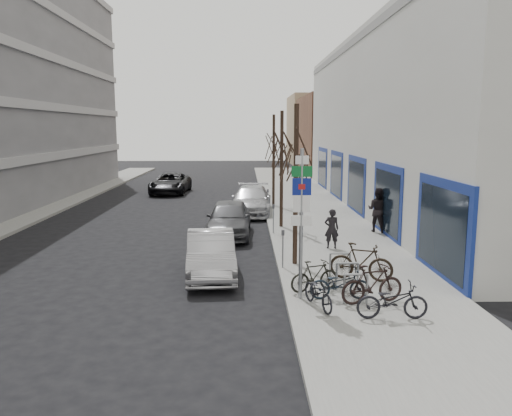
{
  "coord_description": "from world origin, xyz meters",
  "views": [
    {
      "loc": [
        0.92,
        -12.98,
        4.72
      ],
      "look_at": [
        1.29,
        3.94,
        2.0
      ],
      "focal_mm": 35.0,
      "sensor_mm": 36.0,
      "label": 1
    }
  ],
  "objects_px": {
    "meter_front": "(283,245)",
    "parked_car_mid": "(229,218)",
    "bike_mid_curb": "(340,281)",
    "bike_rack": "(347,273)",
    "meter_back": "(268,198)",
    "tree_near": "(296,147)",
    "pedestrian_far": "(378,210)",
    "bike_far_inner": "(361,261)",
    "tree_mid": "(282,142)",
    "highway_sign_pole": "(301,214)",
    "lane_car": "(170,183)",
    "parked_car_back": "(251,200)",
    "pedestrian_near": "(332,229)",
    "parked_car_front": "(211,254)",
    "bike_near_left": "(318,290)",
    "tree_far": "(274,139)",
    "bike_mid_inner": "(315,275)",
    "bike_far_curb": "(392,298)",
    "meter_mid": "(273,216)",
    "bike_near_right": "(372,284)"
  },
  "relations": [
    {
      "from": "bike_far_inner",
      "to": "bike_mid_inner",
      "type": "bearing_deg",
      "value": 143.54
    },
    {
      "from": "parked_car_front",
      "to": "lane_car",
      "type": "xyz_separation_m",
      "value": [
        -4.34,
        20.67,
        0.03
      ]
    },
    {
      "from": "highway_sign_pole",
      "to": "bike_far_curb",
      "type": "bearing_deg",
      "value": -36.73
    },
    {
      "from": "tree_near",
      "to": "pedestrian_far",
      "type": "bearing_deg",
      "value": 50.98
    },
    {
      "from": "tree_near",
      "to": "meter_front",
      "type": "distance_m",
      "value": 3.26
    },
    {
      "from": "meter_front",
      "to": "bike_far_curb",
      "type": "bearing_deg",
      "value": -63.11
    },
    {
      "from": "tree_far",
      "to": "bike_mid_inner",
      "type": "relative_size",
      "value": 3.63
    },
    {
      "from": "bike_near_right",
      "to": "pedestrian_near",
      "type": "relative_size",
      "value": 1.16
    },
    {
      "from": "bike_near_right",
      "to": "tree_mid",
      "type": "bearing_deg",
      "value": -5.18
    },
    {
      "from": "meter_front",
      "to": "meter_back",
      "type": "relative_size",
      "value": 1.0
    },
    {
      "from": "meter_back",
      "to": "pedestrian_far",
      "type": "bearing_deg",
      "value": -48.9
    },
    {
      "from": "tree_mid",
      "to": "bike_near_left",
      "type": "bearing_deg",
      "value": -89.0
    },
    {
      "from": "bike_near_left",
      "to": "parked_car_front",
      "type": "relative_size",
      "value": 0.36
    },
    {
      "from": "meter_mid",
      "to": "pedestrian_far",
      "type": "relative_size",
      "value": 0.64
    },
    {
      "from": "bike_near_left",
      "to": "bike_rack",
      "type": "bearing_deg",
      "value": 35.27
    },
    {
      "from": "pedestrian_near",
      "to": "bike_far_curb",
      "type": "bearing_deg",
      "value": 94.36
    },
    {
      "from": "bike_near_left",
      "to": "bike_far_curb",
      "type": "xyz_separation_m",
      "value": [
        1.67,
        -0.8,
        0.05
      ]
    },
    {
      "from": "bike_far_inner",
      "to": "pedestrian_far",
      "type": "xyz_separation_m",
      "value": [
        2.38,
        7.12,
        0.41
      ]
    },
    {
      "from": "meter_back",
      "to": "parked_car_front",
      "type": "xyz_separation_m",
      "value": [
        -2.35,
        -11.34,
        -0.21
      ]
    },
    {
      "from": "bike_mid_curb",
      "to": "bike_far_curb",
      "type": "distance_m",
      "value": 1.74
    },
    {
      "from": "bike_near_left",
      "to": "pedestrian_far",
      "type": "xyz_separation_m",
      "value": [
        4.01,
        9.42,
        0.53
      ]
    },
    {
      "from": "meter_front",
      "to": "parked_car_mid",
      "type": "bearing_deg",
      "value": 109.17
    },
    {
      "from": "tree_near",
      "to": "bike_mid_inner",
      "type": "bearing_deg",
      "value": -84.75
    },
    {
      "from": "bike_far_inner",
      "to": "parked_car_front",
      "type": "height_order",
      "value": "parked_car_front"
    },
    {
      "from": "tree_near",
      "to": "pedestrian_far",
      "type": "height_order",
      "value": "tree_near"
    },
    {
      "from": "bike_near_right",
      "to": "bike_mid_curb",
      "type": "height_order",
      "value": "bike_near_right"
    },
    {
      "from": "meter_back",
      "to": "parked_car_front",
      "type": "height_order",
      "value": "meter_back"
    },
    {
      "from": "tree_mid",
      "to": "meter_back",
      "type": "bearing_deg",
      "value": 96.42
    },
    {
      "from": "tree_mid",
      "to": "meter_back",
      "type": "xyz_separation_m",
      "value": [
        -0.45,
        4.0,
        -3.19
      ]
    },
    {
      "from": "bike_far_inner",
      "to": "tree_mid",
      "type": "bearing_deg",
      "value": 32.73
    },
    {
      "from": "tree_far",
      "to": "meter_back",
      "type": "height_order",
      "value": "tree_far"
    },
    {
      "from": "parked_car_mid",
      "to": "pedestrian_far",
      "type": "bearing_deg",
      "value": 2.23
    },
    {
      "from": "bike_rack",
      "to": "pedestrian_far",
      "type": "xyz_separation_m",
      "value": [
        2.99,
        8.08,
        0.49
      ]
    },
    {
      "from": "highway_sign_pole",
      "to": "bike_rack",
      "type": "relative_size",
      "value": 1.86
    },
    {
      "from": "meter_front",
      "to": "tree_near",
      "type": "bearing_deg",
      "value": 48.01
    },
    {
      "from": "bike_near_right",
      "to": "parked_car_mid",
      "type": "height_order",
      "value": "parked_car_mid"
    },
    {
      "from": "meter_back",
      "to": "bike_far_inner",
      "type": "height_order",
      "value": "meter_back"
    },
    {
      "from": "bike_mid_curb",
      "to": "bike_mid_inner",
      "type": "xyz_separation_m",
      "value": [
        -0.58,
        0.68,
        -0.04
      ]
    },
    {
      "from": "tree_far",
      "to": "bike_far_curb",
      "type": "bearing_deg",
      "value": -84.13
    },
    {
      "from": "parked_car_mid",
      "to": "tree_near",
      "type": "bearing_deg",
      "value": -63.16
    },
    {
      "from": "bike_mid_curb",
      "to": "parked_car_mid",
      "type": "height_order",
      "value": "parked_car_mid"
    },
    {
      "from": "bike_rack",
      "to": "pedestrian_near",
      "type": "distance_m",
      "value": 5.06
    },
    {
      "from": "bike_far_curb",
      "to": "tree_mid",
      "type": "bearing_deg",
      "value": 10.4
    },
    {
      "from": "tree_mid",
      "to": "pedestrian_far",
      "type": "relative_size",
      "value": 2.75
    },
    {
      "from": "tree_far",
      "to": "meter_mid",
      "type": "height_order",
      "value": "tree_far"
    },
    {
      "from": "pedestrian_near",
      "to": "bike_rack",
      "type": "bearing_deg",
      "value": 87.74
    },
    {
      "from": "meter_front",
      "to": "meter_back",
      "type": "distance_m",
      "value": 11.0
    },
    {
      "from": "bike_mid_curb",
      "to": "pedestrian_far",
      "type": "xyz_separation_m",
      "value": [
        3.34,
        8.8,
        0.5
      ]
    },
    {
      "from": "bike_rack",
      "to": "meter_back",
      "type": "xyz_separation_m",
      "value": [
        -1.65,
        13.4,
        0.26
      ]
    },
    {
      "from": "lane_car",
      "to": "parked_car_back",
      "type": "bearing_deg",
      "value": -54.58
    }
  ]
}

